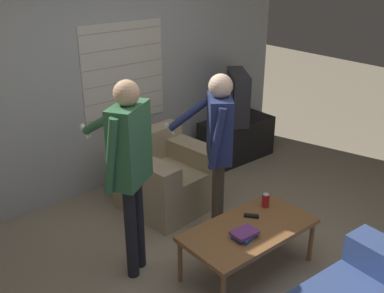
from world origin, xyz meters
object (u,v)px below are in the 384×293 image
(armchair_beige, at_px, (165,177))
(soda_can, at_px, (266,200))
(book_stack, at_px, (245,234))
(spare_remote, at_px, (251,216))
(coffee_table, at_px, (249,231))
(person_right_standing, at_px, (218,137))
(tv, at_px, (238,96))
(floor_fan, at_px, (187,162))
(person_left_standing, at_px, (129,158))

(armchair_beige, bearing_deg, soda_can, 94.17)
(book_stack, relative_size, spare_remote, 1.80)
(armchair_beige, relative_size, soda_can, 7.60)
(armchair_beige, height_order, coffee_table, armchair_beige)
(coffee_table, bearing_deg, armchair_beige, 84.75)
(coffee_table, relative_size, person_right_standing, 0.72)
(coffee_table, distance_m, tv, 2.39)
(soda_can, xyz_separation_m, spare_remote, (-0.23, -0.05, -0.05))
(person_right_standing, xyz_separation_m, floor_fan, (0.49, 1.06, -0.78))
(spare_remote, bearing_deg, book_stack, 174.23)
(book_stack, bearing_deg, person_left_standing, 131.56)
(tv, bearing_deg, spare_remote, -5.97)
(tv, xyz_separation_m, person_right_standing, (-1.37, -1.12, 0.15))
(armchair_beige, relative_size, person_right_standing, 0.60)
(book_stack, height_order, floor_fan, book_stack)
(tv, xyz_separation_m, floor_fan, (-0.88, -0.06, -0.63))
(armchair_beige, distance_m, tv, 1.58)
(armchair_beige, bearing_deg, person_right_standing, 89.17)
(armchair_beige, distance_m, spare_remote, 1.26)
(book_stack, bearing_deg, armchair_beige, 79.98)
(tv, distance_m, book_stack, 2.51)
(floor_fan, bearing_deg, tv, 4.02)
(tv, bearing_deg, coffee_table, -6.77)
(tv, relative_size, book_stack, 2.91)
(person_left_standing, distance_m, spare_remote, 1.19)
(tv, bearing_deg, book_stack, -7.86)
(armchair_beige, distance_m, coffee_table, 1.36)
(book_stack, relative_size, floor_fan, 0.52)
(coffee_table, relative_size, spare_remote, 9.05)
(spare_remote, relative_size, floor_fan, 0.29)
(coffee_table, bearing_deg, soda_can, 22.02)
(spare_remote, bearing_deg, floor_fan, 31.29)
(tv, relative_size, floor_fan, 1.51)
(soda_can, bearing_deg, coffee_table, -157.98)
(armchair_beige, bearing_deg, person_left_standing, 33.35)
(coffee_table, height_order, book_stack, book_stack)
(armchair_beige, xyz_separation_m, tv, (1.44, 0.39, 0.52))
(person_right_standing, xyz_separation_m, soda_can, (0.16, -0.48, -0.50))
(soda_can, height_order, spare_remote, soda_can)
(coffee_table, height_order, tv, tv)
(person_left_standing, relative_size, book_stack, 7.47)
(soda_can, bearing_deg, person_left_standing, 156.53)
(book_stack, height_order, spare_remote, book_stack)
(armchair_beige, relative_size, coffee_table, 0.84)
(coffee_table, distance_m, floor_fan, 1.83)
(floor_fan, bearing_deg, person_right_standing, -114.85)
(armchair_beige, height_order, person_left_standing, person_left_standing)
(person_right_standing, relative_size, soda_can, 12.61)
(tv, bearing_deg, soda_can, -1.92)
(person_left_standing, height_order, floor_fan, person_left_standing)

